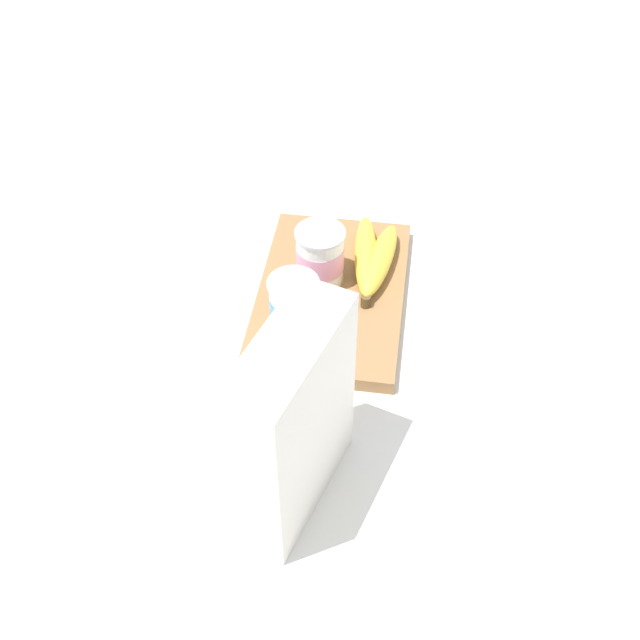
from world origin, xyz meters
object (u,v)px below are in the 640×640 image
cereal_box (288,424)px  yogurt_cup_front (294,306)px  banana_bunch (373,258)px  yogurt_cup_back (320,256)px  cutting_board (331,295)px

cereal_box → yogurt_cup_front: size_ratio=2.96×
yogurt_cup_front → banana_bunch: yogurt_cup_front is taller
cereal_box → yogurt_cup_back: 0.34m
cutting_board → cereal_box: (-0.32, 0.00, 0.11)m
cutting_board → yogurt_cup_front: 0.10m
cereal_box → yogurt_cup_back: (0.34, 0.02, -0.06)m
yogurt_cup_front → yogurt_cup_back: size_ratio=0.99×
yogurt_cup_back → banana_bunch: yogurt_cup_back is taller
cereal_box → yogurt_cup_back: bearing=-160.2°
cutting_board → yogurt_cup_back: 0.06m
cereal_box → yogurt_cup_back: size_ratio=2.93×
yogurt_cup_back → banana_bunch: 0.08m
cereal_box → cutting_board: bearing=-163.4°
cutting_board → cereal_box: bearing=179.3°
yogurt_cup_front → banana_bunch: size_ratio=0.46×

